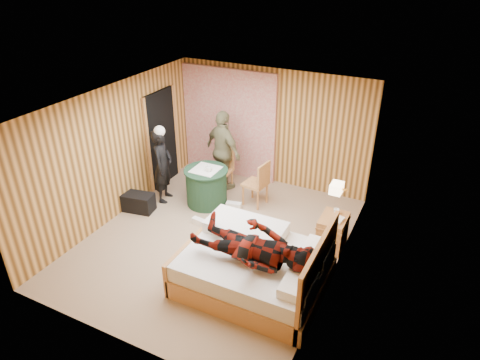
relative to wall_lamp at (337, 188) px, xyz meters
The scene contains 23 objects.
floor 2.36m from the wall_lamp, 166.83° to the right, with size 4.20×5.00×0.01m, color tan.
ceiling 2.31m from the wall_lamp, 166.83° to the right, with size 4.20×5.00×0.01m, color white.
wall_back 2.81m from the wall_lamp, 133.17° to the left, with size 4.20×0.02×2.50m, color #E3A757.
wall_left 4.05m from the wall_lamp, behind, with size 0.02×5.00×2.50m, color #E3A757.
wall_right 0.49m from the wall_lamp, 68.55° to the right, with size 0.02×5.00×2.50m, color #E3A757.
curtain 3.53m from the wall_lamp, 145.89° to the left, with size 2.20×0.08×2.40m, color beige.
doorway 4.10m from the wall_lamp, 166.59° to the left, with size 0.06×0.90×2.05m, color black.
wall_lamp is the anchor object (origin of this frame).
bed 1.73m from the wall_lamp, 124.10° to the right, with size 2.11×1.67×1.14m.
nightstand 1.03m from the wall_lamp, 98.92° to the left, with size 0.45×0.61×0.59m.
round_table 2.90m from the wall_lamp, 168.23° to the left, with size 0.87×0.87×0.77m.
chair_far 3.06m from the wall_lamp, 155.12° to the left, with size 0.42×0.42×0.93m.
chair_near 2.12m from the wall_lamp, 150.96° to the left, with size 0.48×0.48×0.95m.
duffel_bag 3.95m from the wall_lamp, behind, with size 0.63×0.34×0.36m, color black.
sneaker_left 2.52m from the wall_lamp, 163.82° to the left, with size 0.30×0.12×0.13m, color white.
sneaker_right 2.75m from the wall_lamp, behind, with size 0.26×0.11×0.11m, color white.
woman_standing 3.60m from the wall_lamp, behind, with size 0.56×0.37×1.53m, color black.
man_at_table 3.02m from the wall_lamp, 154.43° to the left, with size 1.01×0.42×1.72m, color #74714D.
man_on_bed 1.64m from the wall_lamp, 118.65° to the right, with size 1.77×0.67×0.86m, color #601109.
book_lower 0.74m from the wall_lamp, 100.86° to the left, with size 0.17×0.22×0.02m, color white.
book_upper 0.72m from the wall_lamp, 100.86° to the left, with size 0.16×0.22×0.02m, color white.
cup_nightstand 0.78m from the wall_lamp, 96.09° to the left, with size 0.10×0.10×0.09m, color white.
cup_table 2.68m from the wall_lamp, 168.85° to the left, with size 0.12×0.12×0.10m, color white.
Camera 1 is at (3.14, -5.36, 4.52)m, focal length 32.00 mm.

